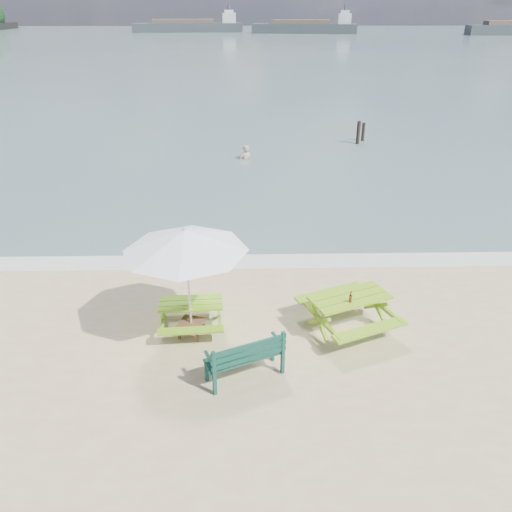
{
  "coord_description": "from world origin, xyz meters",
  "views": [
    {
      "loc": [
        -0.06,
        -8.18,
        6.71
      ],
      "look_at": [
        0.19,
        3.0,
        1.0
      ],
      "focal_mm": 35.0,
      "sensor_mm": 36.0,
      "label": 1
    }
  ],
  "objects_px": {
    "picnic_table_right": "(348,313)",
    "park_bench": "(245,364)",
    "picnic_table_left": "(192,316)",
    "side_table": "(191,328)",
    "patio_umbrella": "(185,240)",
    "swimmer": "(246,163)",
    "beer_bottle": "(350,298)"
  },
  "relations": [
    {
      "from": "picnic_table_left",
      "to": "side_table",
      "type": "height_order",
      "value": "picnic_table_left"
    },
    {
      "from": "picnic_table_right",
      "to": "park_bench",
      "type": "distance_m",
      "value": 2.86
    },
    {
      "from": "side_table",
      "to": "swimmer",
      "type": "relative_size",
      "value": 0.38
    },
    {
      "from": "park_bench",
      "to": "side_table",
      "type": "height_order",
      "value": "park_bench"
    },
    {
      "from": "park_bench",
      "to": "side_table",
      "type": "bearing_deg",
      "value": 130.02
    },
    {
      "from": "picnic_table_left",
      "to": "picnic_table_right",
      "type": "distance_m",
      "value": 3.57
    },
    {
      "from": "picnic_table_right",
      "to": "park_bench",
      "type": "bearing_deg",
      "value": -145.7
    },
    {
      "from": "picnic_table_left",
      "to": "park_bench",
      "type": "xyz_separation_m",
      "value": [
        1.21,
        -1.7,
        -0.03
      ]
    },
    {
      "from": "swimmer",
      "to": "picnic_table_right",
      "type": "bearing_deg",
      "value": -80.68
    },
    {
      "from": "picnic_table_right",
      "to": "beer_bottle",
      "type": "distance_m",
      "value": 0.58
    },
    {
      "from": "park_bench",
      "to": "swimmer",
      "type": "relative_size",
      "value": 0.94
    },
    {
      "from": "beer_bottle",
      "to": "park_bench",
      "type": "bearing_deg",
      "value": -149.08
    },
    {
      "from": "picnic_table_left",
      "to": "swimmer",
      "type": "xyz_separation_m",
      "value": [
        1.27,
        13.9,
        -0.53
      ]
    },
    {
      "from": "patio_umbrella",
      "to": "swimmer",
      "type": "distance_m",
      "value": 14.46
    },
    {
      "from": "patio_umbrella",
      "to": "beer_bottle",
      "type": "bearing_deg",
      "value": -0.59
    },
    {
      "from": "park_bench",
      "to": "patio_umbrella",
      "type": "height_order",
      "value": "patio_umbrella"
    },
    {
      "from": "picnic_table_left",
      "to": "side_table",
      "type": "bearing_deg",
      "value": -86.7
    },
    {
      "from": "picnic_table_right",
      "to": "beer_bottle",
      "type": "relative_size",
      "value": 9.22
    },
    {
      "from": "park_bench",
      "to": "patio_umbrella",
      "type": "distance_m",
      "value": 2.78
    },
    {
      "from": "patio_umbrella",
      "to": "beer_bottle",
      "type": "relative_size",
      "value": 12.18
    },
    {
      "from": "picnic_table_left",
      "to": "beer_bottle",
      "type": "height_order",
      "value": "beer_bottle"
    },
    {
      "from": "picnic_table_left",
      "to": "patio_umbrella",
      "type": "height_order",
      "value": "patio_umbrella"
    },
    {
      "from": "picnic_table_right",
      "to": "beer_bottle",
      "type": "xyz_separation_m",
      "value": [
        -0.04,
        -0.22,
        0.53
      ]
    },
    {
      "from": "picnic_table_left",
      "to": "picnic_table_right",
      "type": "xyz_separation_m",
      "value": [
        3.57,
        -0.09,
        0.08
      ]
    },
    {
      "from": "side_table",
      "to": "patio_umbrella",
      "type": "bearing_deg",
      "value": 0.0
    },
    {
      "from": "side_table",
      "to": "patio_umbrella",
      "type": "xyz_separation_m",
      "value": [
        0.0,
        0.0,
        2.18
      ]
    },
    {
      "from": "picnic_table_right",
      "to": "side_table",
      "type": "distance_m",
      "value": 3.57
    },
    {
      "from": "picnic_table_right",
      "to": "swimmer",
      "type": "height_order",
      "value": "picnic_table_right"
    },
    {
      "from": "picnic_table_right",
      "to": "park_bench",
      "type": "relative_size",
      "value": 1.53
    },
    {
      "from": "picnic_table_left",
      "to": "side_table",
      "type": "distance_m",
      "value": 0.31
    },
    {
      "from": "swimmer",
      "to": "park_bench",
      "type": "bearing_deg",
      "value": -90.22
    },
    {
      "from": "beer_bottle",
      "to": "patio_umbrella",
      "type": "bearing_deg",
      "value": 179.41
    }
  ]
}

